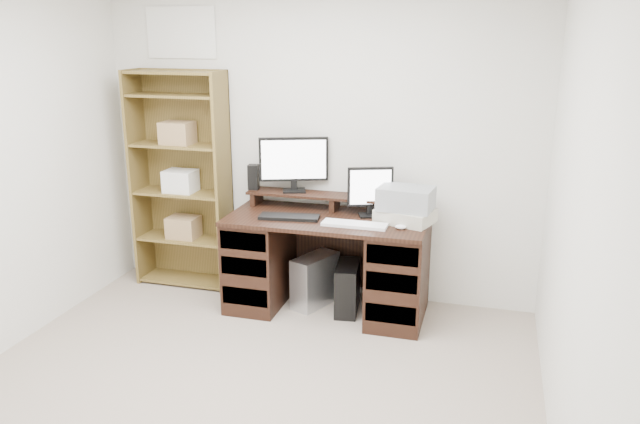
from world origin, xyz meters
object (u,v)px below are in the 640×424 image
at_px(printer, 405,216).
at_px(monitor_small, 370,190).
at_px(tower_silver, 315,280).
at_px(monitor_wide, 294,161).
at_px(desk, 328,262).
at_px(tower_black, 347,288).
at_px(bookshelf, 182,178).

bearing_deg(printer, monitor_small, 179.14).
bearing_deg(tower_silver, monitor_wide, 163.99).
xyz_separation_m(desk, monitor_small, (0.30, 0.12, 0.56)).
xyz_separation_m(monitor_wide, tower_black, (0.50, -0.23, -0.92)).
bearing_deg(tower_black, printer, -3.92).
relative_size(monitor_wide, tower_black, 1.30).
xyz_separation_m(desk, tower_silver, (-0.12, 0.05, -0.19)).
bearing_deg(tower_silver, tower_black, 13.64).
relative_size(tower_silver, bookshelf, 0.23).
xyz_separation_m(printer, tower_black, (-0.42, -0.02, -0.61)).
distance_m(monitor_small, tower_black, 0.78).
xyz_separation_m(monitor_wide, bookshelf, (-0.97, -0.02, -0.19)).
bearing_deg(desk, monitor_small, 22.43).
relative_size(desk, tower_black, 3.75).
bearing_deg(desk, printer, 3.27).
height_order(desk, bookshelf, bookshelf).
bearing_deg(monitor_wide, bookshelf, 161.10).
bearing_deg(tower_silver, printer, 21.39).
xyz_separation_m(monitor_small, printer, (0.28, -0.09, -0.15)).
height_order(desk, printer, printer).
bearing_deg(bookshelf, tower_black, -7.93).
bearing_deg(tower_black, monitor_wide, 148.06).
height_order(desk, tower_silver, desk).
bearing_deg(monitor_small, tower_black, -160.45).
distance_m(monitor_wide, tower_silver, 0.95).
bearing_deg(bookshelf, monitor_wide, 1.40).
xyz_separation_m(desk, monitor_wide, (-0.34, 0.24, 0.72)).
relative_size(desk, monitor_wide, 2.88).
bearing_deg(tower_silver, monitor_small, 32.55).
bearing_deg(printer, bookshelf, -168.68).
distance_m(desk, printer, 0.71).
bearing_deg(bookshelf, desk, -9.22).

